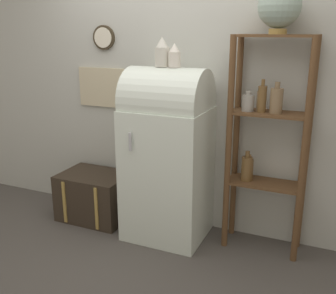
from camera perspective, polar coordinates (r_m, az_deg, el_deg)
name	(u,v)px	position (r m, az deg, el deg)	size (l,w,h in m)	color
ground_plane	(155,247)	(3.48, -1.87, -14.25)	(12.00, 12.00, 0.00)	#4C4742
wall_back	(181,81)	(3.54, 1.92, 9.56)	(7.00, 0.09, 2.70)	#B7B7AD
refrigerator	(167,152)	(3.38, -0.10, -0.76)	(0.68, 0.61, 1.50)	silver
suitcase_trunk	(95,196)	(3.94, -10.54, -6.98)	(0.65, 0.49, 0.45)	#33281E
shelf_unit	(266,134)	(3.21, 14.04, 1.84)	(0.63, 0.29, 1.75)	brown
globe	(280,6)	(3.10, 15.89, 19.03)	(0.31, 0.31, 0.35)	#AD8942
vase_left	(162,53)	(3.25, -0.85, 13.50)	(0.12, 0.12, 0.24)	beige
vase_center	(174,56)	(3.20, 0.94, 13.04)	(0.10, 0.10, 0.19)	silver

